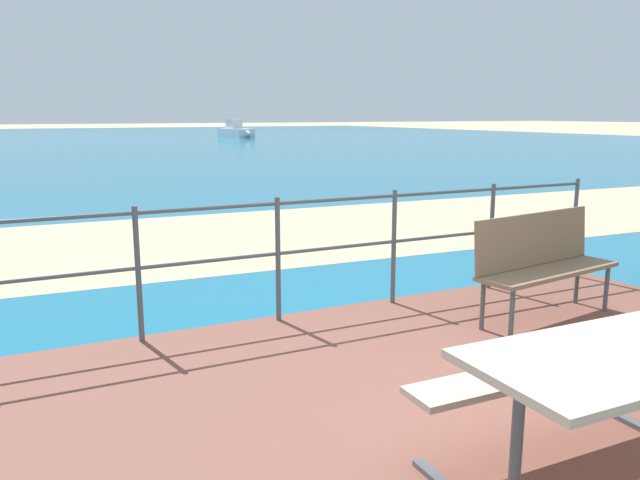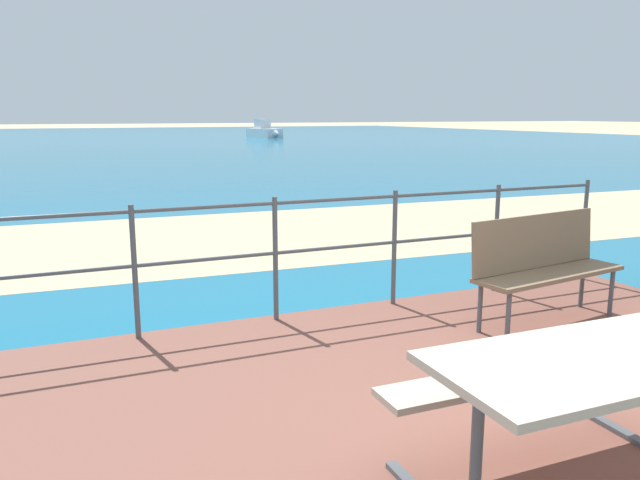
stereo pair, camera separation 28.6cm
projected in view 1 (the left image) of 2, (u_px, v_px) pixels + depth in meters
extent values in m
plane|color=tan|center=(539.00, 439.00, 3.62)|extent=(240.00, 240.00, 0.00)
cube|color=brown|center=(539.00, 434.00, 3.62)|extent=(6.40, 5.20, 0.06)
cube|color=#196B8E|center=(54.00, 144.00, 38.80)|extent=(90.00, 90.00, 0.01)
cube|color=tan|center=(210.00, 239.00, 9.41)|extent=(54.13, 6.60, 0.01)
cube|color=tan|center=(639.00, 352.00, 2.79)|extent=(1.61, 0.74, 0.04)
cube|color=tan|center=(541.00, 371.00, 3.34)|extent=(1.61, 0.28, 0.04)
cylinder|color=#4C5156|center=(515.00, 464.00, 2.58)|extent=(0.05, 0.05, 0.74)
cube|color=#7A6047|center=(549.00, 271.00, 5.45)|extent=(1.53, 0.61, 0.04)
cube|color=#7A6047|center=(534.00, 239.00, 5.55)|extent=(1.48, 0.29, 0.47)
cylinder|color=#4C5156|center=(512.00, 313.00, 5.01)|extent=(0.04, 0.04, 0.44)
cylinder|color=#4C5156|center=(483.00, 304.00, 5.25)|extent=(0.04, 0.04, 0.44)
cylinder|color=#4C5156|center=(606.00, 288.00, 5.75)|extent=(0.04, 0.04, 0.44)
cylinder|color=#4C5156|center=(577.00, 281.00, 5.99)|extent=(0.04, 0.04, 0.44)
cylinder|color=#4C5156|center=(138.00, 275.00, 4.92)|extent=(0.04, 0.04, 1.09)
cylinder|color=#4C5156|center=(278.00, 260.00, 5.43)|extent=(0.04, 0.04, 1.09)
cylinder|color=#4C5156|center=(394.00, 247.00, 5.94)|extent=(0.04, 0.04, 1.09)
cylinder|color=#4C5156|center=(491.00, 237.00, 6.45)|extent=(0.04, 0.04, 1.09)
cylinder|color=#4C5156|center=(574.00, 228.00, 6.96)|extent=(0.04, 0.04, 1.09)
cylinder|color=#4C5156|center=(339.00, 199.00, 5.59)|extent=(5.90, 0.03, 0.03)
cylinder|color=#4C5156|center=(338.00, 247.00, 5.67)|extent=(5.90, 0.03, 0.03)
cube|color=silver|center=(236.00, 133.00, 48.91)|extent=(1.86, 3.94, 0.69)
cube|color=silver|center=(234.00, 124.00, 49.00)|extent=(1.03, 1.31, 0.71)
cone|color=silver|center=(249.00, 134.00, 47.17)|extent=(0.68, 0.58, 0.62)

